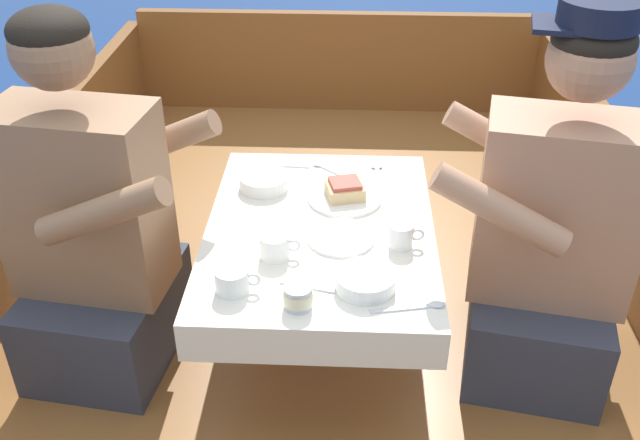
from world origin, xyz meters
TOP-DOWN VIEW (x-y plane):
  - ground_plane at (0.00, 0.00)m, footprint 60.00×60.00m
  - boat_deck at (0.00, 0.00)m, footprint 2.03×3.64m
  - bow_coaming at (0.00, 1.79)m, footprint 1.91×0.06m
  - cockpit_table at (0.00, 0.02)m, footprint 0.60×0.83m
  - person_port at (-0.60, -0.03)m, footprint 0.56×0.50m
  - person_starboard at (0.60, -0.00)m, footprint 0.57×0.52m
  - plate_sandwich at (0.06, 0.16)m, footprint 0.21×0.21m
  - plate_bread at (0.06, -0.04)m, footprint 0.17×0.17m
  - sandwich at (0.06, 0.16)m, footprint 0.12×0.11m
  - bowl_port_near at (-0.17, 0.22)m, footprint 0.14×0.14m
  - bowl_starboard_near at (0.12, -0.24)m, footprint 0.14×0.14m
  - coffee_cup_port at (-0.10, -0.13)m, footprint 0.10×0.07m
  - coffee_cup_starboard at (0.21, -0.06)m, footprint 0.09×0.06m
  - coffee_cup_center at (-0.19, -0.27)m, footprint 0.11×0.08m
  - tin_can at (-0.03, -0.32)m, footprint 0.07×0.07m
  - utensil_spoon_starboard at (0.16, 0.31)m, footprint 0.04×0.17m
  - utensil_knife_starboard at (-0.13, 0.35)m, footprint 0.17×0.02m
  - utensil_knife_port at (0.00, -0.25)m, footprint 0.17×0.05m
  - utensil_spoon_center at (0.01, 0.33)m, footprint 0.14×0.12m
  - utensil_spoon_port at (0.24, -0.31)m, footprint 0.17×0.05m

SIDE VIEW (x-z plane):
  - ground_plane at x=0.00m, z-range 0.00..0.00m
  - boat_deck at x=0.00m, z-range 0.00..0.24m
  - bow_coaming at x=0.00m, z-range 0.24..0.72m
  - cockpit_table at x=0.00m, z-range 0.41..0.84m
  - person_port at x=-0.60m, z-range 0.14..1.15m
  - person_starboard at x=0.60m, z-range 0.14..1.18m
  - utensil_knife_starboard at x=-0.13m, z-range 0.67..0.68m
  - utensil_knife_port at x=0.00m, z-range 0.67..0.68m
  - utensil_spoon_starboard at x=0.16m, z-range 0.67..0.68m
  - utensil_spoon_center at x=0.01m, z-range 0.67..0.68m
  - utensil_spoon_port at x=0.24m, z-range 0.67..0.68m
  - plate_sandwich at x=0.06m, z-range 0.67..0.68m
  - plate_bread at x=0.06m, z-range 0.67..0.68m
  - bowl_port_near at x=-0.17m, z-range 0.67..0.72m
  - bowl_starboard_near at x=0.12m, z-range 0.67..0.72m
  - tin_can at x=-0.03m, z-range 0.67..0.73m
  - coffee_cup_center at x=-0.19m, z-range 0.67..0.73m
  - coffee_cup_port at x=-0.10m, z-range 0.67..0.74m
  - sandwich at x=0.06m, z-range 0.68..0.73m
  - coffee_cup_starboard at x=0.21m, z-range 0.67..0.74m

